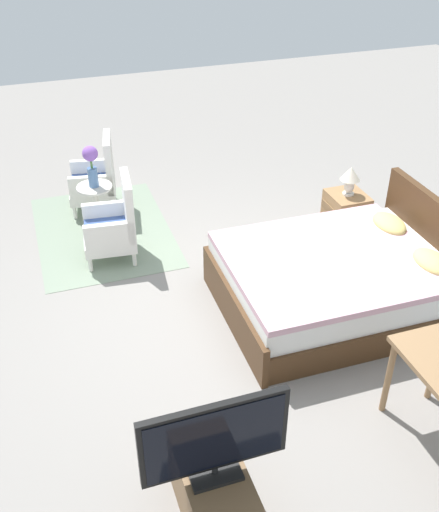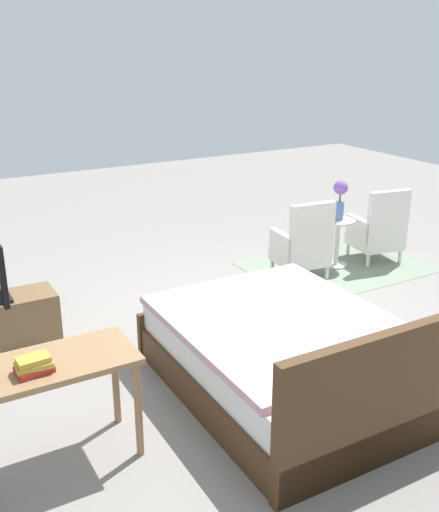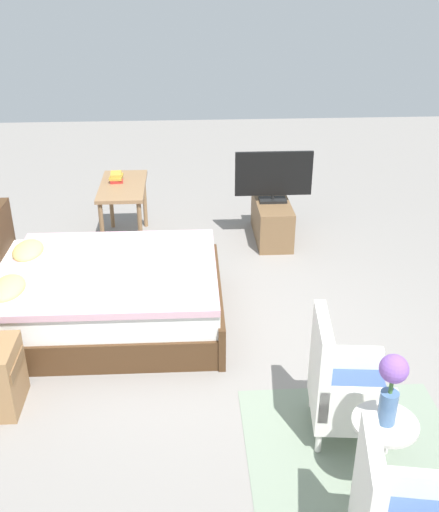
{
  "view_description": "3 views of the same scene",
  "coord_description": "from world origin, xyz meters",
  "px_view_note": "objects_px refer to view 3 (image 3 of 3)",
  "views": [
    {
      "loc": [
        4.2,
        -1.54,
        3.61
      ],
      "look_at": [
        -0.08,
        -0.1,
        0.63
      ],
      "focal_mm": 42.0,
      "sensor_mm": 36.0,
      "label": 1
    },
    {
      "loc": [
        2.68,
        4.27,
        2.61
      ],
      "look_at": [
        0.23,
        -0.02,
        0.81
      ],
      "focal_mm": 42.0,
      "sensor_mm": 36.0,
      "label": 2
    },
    {
      "loc": [
        -4.63,
        0.21,
        3.08
      ],
      "look_at": [
        0.13,
        -0.08,
        0.7
      ],
      "focal_mm": 42.0,
      "sensor_mm": 36.0,
      "label": 3
    }
  ],
  "objects_px": {
    "bed": "(100,295)",
    "tv_stand": "(272,220)",
    "armchair_by_window_right": "(343,387)",
    "flower_vase": "(392,383)",
    "tv_flatscreen": "(274,176)",
    "vanity_desk": "(123,193)",
    "side_table": "(381,449)",
    "book_stack": "(116,177)"
  },
  "relations": [
    {
      "from": "bed",
      "to": "tv_stand",
      "type": "relative_size",
      "value": 2.23
    },
    {
      "from": "tv_flatscreen",
      "to": "tv_stand",
      "type": "bearing_deg",
      "value": 179.92
    },
    {
      "from": "flower_vase",
      "to": "vanity_desk",
      "type": "bearing_deg",
      "value": 25.75
    },
    {
      "from": "armchair_by_window_right",
      "to": "tv_stand",
      "type": "relative_size",
      "value": 0.96
    },
    {
      "from": "armchair_by_window_right",
      "to": "flower_vase",
      "type": "bearing_deg",
      "value": -170.75
    },
    {
      "from": "bed",
      "to": "tv_flatscreen",
      "type": "xyz_separation_m",
      "value": [
        1.8,
        -1.85,
        0.5
      ]
    },
    {
      "from": "flower_vase",
      "to": "tv_stand",
      "type": "distance_m",
      "value": 3.98
    },
    {
      "from": "tv_stand",
      "to": "book_stack",
      "type": "bearing_deg",
      "value": 86.77
    },
    {
      "from": "tv_stand",
      "to": "vanity_desk",
      "type": "bearing_deg",
      "value": 90.65
    },
    {
      "from": "armchair_by_window_right",
      "to": "tv_stand",
      "type": "distance_m",
      "value": 3.34
    },
    {
      "from": "armchair_by_window_right",
      "to": "tv_flatscreen",
      "type": "relative_size",
      "value": 1.02
    },
    {
      "from": "armchair_by_window_right",
      "to": "book_stack",
      "type": "relative_size",
      "value": 4.09
    },
    {
      "from": "armchair_by_window_right",
      "to": "vanity_desk",
      "type": "xyz_separation_m",
      "value": [
        3.32,
        1.79,
        0.24
      ]
    },
    {
      "from": "bed",
      "to": "armchair_by_window_right",
      "type": "distance_m",
      "value": 2.43
    },
    {
      "from": "bed",
      "to": "tv_stand",
      "type": "bearing_deg",
      "value": -45.79
    },
    {
      "from": "vanity_desk",
      "to": "book_stack",
      "type": "xyz_separation_m",
      "value": [
        0.12,
        0.08,
        0.16
      ]
    },
    {
      "from": "bed",
      "to": "flower_vase",
      "type": "distance_m",
      "value": 2.96
    },
    {
      "from": "flower_vase",
      "to": "armchair_by_window_right",
      "type": "bearing_deg",
      "value": 9.25
    },
    {
      "from": "armchair_by_window_right",
      "to": "flower_vase",
      "type": "height_order",
      "value": "flower_vase"
    },
    {
      "from": "armchair_by_window_right",
      "to": "tv_flatscreen",
      "type": "bearing_deg",
      "value": 0.5
    },
    {
      "from": "side_table",
      "to": "vanity_desk",
      "type": "distance_m",
      "value": 4.34
    },
    {
      "from": "side_table",
      "to": "bed",
      "type": "bearing_deg",
      "value": 42.78
    },
    {
      "from": "bed",
      "to": "flower_vase",
      "type": "bearing_deg",
      "value": -137.22
    },
    {
      "from": "tv_stand",
      "to": "vanity_desk",
      "type": "xyz_separation_m",
      "value": [
        -0.02,
        1.76,
        0.38
      ]
    },
    {
      "from": "book_stack",
      "to": "flower_vase",
      "type": "bearing_deg",
      "value": -154.02
    },
    {
      "from": "tv_stand",
      "to": "vanity_desk",
      "type": "height_order",
      "value": "vanity_desk"
    },
    {
      "from": "armchair_by_window_right",
      "to": "flower_vase",
      "type": "relative_size",
      "value": 1.93
    },
    {
      "from": "bed",
      "to": "flower_vase",
      "type": "height_order",
      "value": "flower_vase"
    },
    {
      "from": "side_table",
      "to": "tv_stand",
      "type": "xyz_separation_m",
      "value": [
        3.92,
        0.12,
        -0.13
      ]
    },
    {
      "from": "bed",
      "to": "tv_flatscreen",
      "type": "relative_size",
      "value": 2.37
    },
    {
      "from": "side_table",
      "to": "tv_stand",
      "type": "distance_m",
      "value": 3.93
    },
    {
      "from": "armchair_by_window_right",
      "to": "tv_stand",
      "type": "height_order",
      "value": "armchair_by_window_right"
    },
    {
      "from": "tv_stand",
      "to": "side_table",
      "type": "bearing_deg",
      "value": -178.18
    },
    {
      "from": "side_table",
      "to": "flower_vase",
      "type": "distance_m",
      "value": 0.51
    },
    {
      "from": "side_table",
      "to": "tv_flatscreen",
      "type": "bearing_deg",
      "value": 1.82
    },
    {
      "from": "bed",
      "to": "tv_stand",
      "type": "height_order",
      "value": "bed"
    },
    {
      "from": "vanity_desk",
      "to": "flower_vase",
      "type": "bearing_deg",
      "value": -154.25
    },
    {
      "from": "vanity_desk",
      "to": "side_table",
      "type": "bearing_deg",
      "value": -154.25
    },
    {
      "from": "flower_vase",
      "to": "vanity_desk",
      "type": "relative_size",
      "value": 0.46
    },
    {
      "from": "armchair_by_window_right",
      "to": "vanity_desk",
      "type": "bearing_deg",
      "value": 28.31
    },
    {
      "from": "book_stack",
      "to": "bed",
      "type": "bearing_deg",
      "value": 179.77
    },
    {
      "from": "flower_vase",
      "to": "vanity_desk",
      "type": "xyz_separation_m",
      "value": [
        3.9,
        1.88,
        -0.26
      ]
    }
  ]
}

